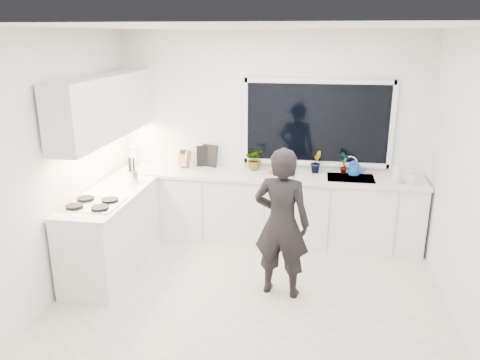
# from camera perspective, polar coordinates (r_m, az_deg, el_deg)

# --- Properties ---
(floor) EXTENTS (4.00, 3.50, 0.02)m
(floor) POSITION_cam_1_polar(r_m,az_deg,el_deg) (5.08, 1.34, -14.05)
(floor) COLOR beige
(floor) RESTS_ON ground
(wall_back) EXTENTS (4.00, 0.02, 2.70)m
(wall_back) POSITION_cam_1_polar(r_m,az_deg,el_deg) (6.22, 3.73, 5.36)
(wall_back) COLOR white
(wall_back) RESTS_ON ground
(wall_left) EXTENTS (0.02, 3.50, 2.70)m
(wall_left) POSITION_cam_1_polar(r_m,az_deg,el_deg) (5.19, -21.10, 1.79)
(wall_left) COLOR white
(wall_left) RESTS_ON ground
(wall_right) EXTENTS (0.02, 3.50, 2.70)m
(wall_right) POSITION_cam_1_polar(r_m,az_deg,el_deg) (4.71, 26.49, -0.40)
(wall_right) COLOR white
(wall_right) RESTS_ON ground
(ceiling) EXTENTS (4.00, 3.50, 0.02)m
(ceiling) POSITION_cam_1_polar(r_m,az_deg,el_deg) (4.34, 1.61, 18.30)
(ceiling) COLOR white
(ceiling) RESTS_ON wall_back
(window) EXTENTS (1.80, 0.02, 1.00)m
(window) POSITION_cam_1_polar(r_m,az_deg,el_deg) (6.12, 9.37, 6.87)
(window) COLOR black
(window) RESTS_ON wall_back
(base_cabinets_back) EXTENTS (3.92, 0.58, 0.88)m
(base_cabinets_back) POSITION_cam_1_polar(r_m,az_deg,el_deg) (6.18, 3.28, -3.51)
(base_cabinets_back) COLOR white
(base_cabinets_back) RESTS_ON floor
(base_cabinets_left) EXTENTS (0.58, 1.60, 0.88)m
(base_cabinets_left) POSITION_cam_1_polar(r_m,az_deg,el_deg) (5.62, -15.31, -6.34)
(base_cabinets_left) COLOR white
(base_cabinets_left) RESTS_ON floor
(countertop_back) EXTENTS (3.94, 0.62, 0.04)m
(countertop_back) POSITION_cam_1_polar(r_m,az_deg,el_deg) (6.03, 3.34, 0.55)
(countertop_back) COLOR silver
(countertop_back) RESTS_ON base_cabinets_back
(countertop_left) EXTENTS (0.62, 1.60, 0.04)m
(countertop_left) POSITION_cam_1_polar(r_m,az_deg,el_deg) (5.46, -15.69, -1.90)
(countertop_left) COLOR silver
(countertop_left) RESTS_ON base_cabinets_left
(upper_cabinets) EXTENTS (0.34, 2.10, 0.70)m
(upper_cabinets) POSITION_cam_1_polar(r_m,az_deg,el_deg) (5.60, -16.12, 8.58)
(upper_cabinets) COLOR white
(upper_cabinets) RESTS_ON wall_left
(sink) EXTENTS (0.58, 0.42, 0.14)m
(sink) POSITION_cam_1_polar(r_m,az_deg,el_deg) (6.03, 13.31, -0.18)
(sink) COLOR silver
(sink) RESTS_ON countertop_back
(faucet) EXTENTS (0.03, 0.03, 0.22)m
(faucet) POSITION_cam_1_polar(r_m,az_deg,el_deg) (6.18, 13.30, 1.78)
(faucet) COLOR silver
(faucet) RESTS_ON countertop_back
(stovetop) EXTENTS (0.56, 0.48, 0.03)m
(stovetop) POSITION_cam_1_polar(r_m,az_deg,el_deg) (5.16, -17.53, -2.77)
(stovetop) COLOR black
(stovetop) RESTS_ON countertop_left
(person) EXTENTS (0.64, 0.47, 1.59)m
(person) POSITION_cam_1_polar(r_m,az_deg,el_deg) (4.81, 5.09, -5.27)
(person) COLOR black
(person) RESTS_ON floor
(pizza_tray) EXTENTS (0.46, 0.37, 0.03)m
(pizza_tray) POSITION_cam_1_polar(r_m,az_deg,el_deg) (5.98, 4.81, 0.74)
(pizza_tray) COLOR silver
(pizza_tray) RESTS_ON countertop_back
(pizza) EXTENTS (0.42, 0.33, 0.01)m
(pizza) POSITION_cam_1_polar(r_m,az_deg,el_deg) (5.98, 4.81, 0.90)
(pizza) COLOR red
(pizza) RESTS_ON pizza_tray
(watering_can) EXTENTS (0.18, 0.18, 0.13)m
(watering_can) POSITION_cam_1_polar(r_m,az_deg,el_deg) (6.16, 13.72, 1.26)
(watering_can) COLOR blue
(watering_can) RESTS_ON countertop_back
(paper_towel_roll) EXTENTS (0.13, 0.13, 0.26)m
(paper_towel_roll) POSITION_cam_1_polar(r_m,az_deg,el_deg) (6.54, -12.89, 2.83)
(paper_towel_roll) COLOR silver
(paper_towel_roll) RESTS_ON countertop_back
(knife_block) EXTENTS (0.15, 0.13, 0.22)m
(knife_block) POSITION_cam_1_polar(r_m,az_deg,el_deg) (6.35, -6.77, 2.54)
(knife_block) COLOR #956445
(knife_block) RESTS_ON countertop_back
(utensil_crock) EXTENTS (0.16, 0.16, 0.16)m
(utensil_crock) POSITION_cam_1_polar(r_m,az_deg,el_deg) (5.77, -12.97, 0.41)
(utensil_crock) COLOR silver
(utensil_crock) RESTS_ON countertop_left
(picture_frame_large) EXTENTS (0.22, 0.07, 0.28)m
(picture_frame_large) POSITION_cam_1_polar(r_m,az_deg,el_deg) (6.37, -4.31, 2.94)
(picture_frame_large) COLOR black
(picture_frame_large) RESTS_ON countertop_back
(picture_frame_small) EXTENTS (0.24, 0.12, 0.30)m
(picture_frame_small) POSITION_cam_1_polar(r_m,az_deg,el_deg) (6.35, -3.76, 3.00)
(picture_frame_small) COLOR black
(picture_frame_small) RESTS_ON countertop_back
(herb_plants) EXTENTS (1.37, 0.23, 0.29)m
(herb_plants) POSITION_cam_1_polar(r_m,az_deg,el_deg) (6.13, 5.23, 2.39)
(herb_plants) COLOR #26662D
(herb_plants) RESTS_ON countertop_back
(soap_bottles) EXTENTS (0.30, 0.17, 0.31)m
(soap_bottles) POSITION_cam_1_polar(r_m,az_deg,el_deg) (5.91, 19.00, 0.89)
(soap_bottles) COLOR #D8BF66
(soap_bottles) RESTS_ON countertop_back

